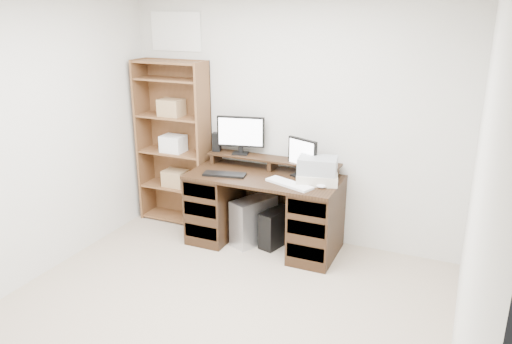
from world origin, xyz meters
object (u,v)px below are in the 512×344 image
Objects in this scene: monitor_small at (302,156)px; tower_silver at (254,221)px; printer at (317,178)px; bookshelf at (175,142)px; tower_black at (276,228)px; monitor_wide at (241,133)px; desk at (264,209)px.

monitor_small is 0.86m from tower_silver.
printer is (0.19, -0.12, -0.16)m from monitor_small.
printer is at bearing -7.03° from bookshelf.
tower_silver is (-0.46, -0.12, -0.71)m from monitor_small.
bookshelf is at bearing -172.49° from tower_black.
monitor_small is (0.71, -0.10, -0.13)m from monitor_wide.
monitor_wide is at bearing 150.09° from printer.
monitor_small is 0.99× the size of printer.
monitor_wide is 1.30× the size of monitor_small.
bookshelf is (-0.80, -0.01, -0.17)m from monitor_wide.
desk is at bearing -144.90° from tower_black.
monitor_small is 1.51m from bookshelf.
monitor_small is 0.78× the size of tower_silver.
monitor_small reaches higher than tower_black.
tower_black is (-0.23, -0.09, -0.76)m from monitor_small.
monitor_wide is 1.03m from tower_black.
monitor_wide is 0.91m from tower_silver.
monitor_wide reaches higher than desk.
monitor_wide is 0.73m from monitor_small.
monitor_small is at bearing 20.17° from desk.
desk is 0.19m from tower_silver.
bookshelf reaches higher than monitor_wide.
monitor_small is at bearing 35.61° from tower_black.
bookshelf is (-1.70, 0.21, 0.12)m from printer.
tower_black is at bearing 159.25° from printer.
printer is 0.86m from tower_silver.
bookshelf is at bearing 168.91° from monitor_wide.
tower_silver is at bearing -155.78° from tower_black.
desk is 3.94× the size of printer.
monitor_small reaches higher than desk.
monitor_wide is at bearing 148.22° from desk.
printer is 0.92× the size of tower_black.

